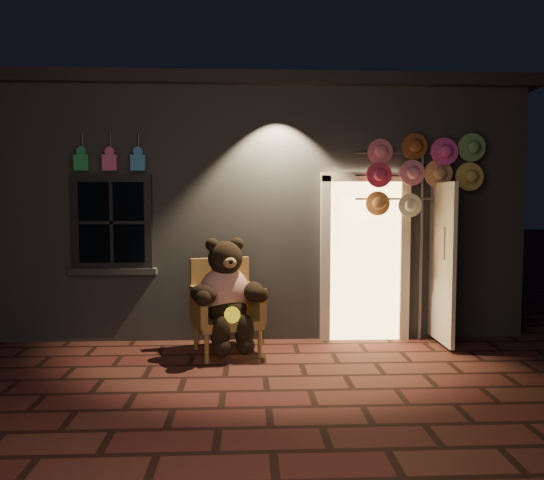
{
  "coord_description": "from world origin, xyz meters",
  "views": [
    {
      "loc": [
        -0.18,
        -5.37,
        1.8
      ],
      "look_at": [
        0.11,
        1.0,
        1.35
      ],
      "focal_mm": 35.0,
      "sensor_mm": 36.0,
      "label": 1
    }
  ],
  "objects": [
    {
      "name": "shop_building",
      "position": [
        0.0,
        3.99,
        1.74
      ],
      "size": [
        7.3,
        5.95,
        3.51
      ],
      "color": "slate",
      "rests_on": "ground"
    },
    {
      "name": "wicker_armchair",
      "position": [
        -0.46,
        0.95,
        0.56
      ],
      "size": [
        0.93,
        0.89,
        1.12
      ],
      "rotation": [
        0.0,
        0.0,
        0.31
      ],
      "color": "olive",
      "rests_on": "ground"
    },
    {
      "name": "hat_rack",
      "position": [
        2.0,
        1.28,
        2.17
      ],
      "size": [
        1.64,
        0.22,
        2.65
      ],
      "color": "#59595E",
      "rests_on": "ground"
    },
    {
      "name": "ground",
      "position": [
        0.0,
        0.0,
        0.0
      ],
      "size": [
        60.0,
        60.0,
        0.0
      ],
      "primitive_type": "plane",
      "color": "#532A1F",
      "rests_on": "ground"
    },
    {
      "name": "teddy_bear",
      "position": [
        -0.43,
        0.81,
        0.72
      ],
      "size": [
        0.92,
        0.84,
        1.32
      ],
      "rotation": [
        0.0,
        0.0,
        0.31
      ],
      "color": "#BC3414",
      "rests_on": "ground"
    }
  ]
}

